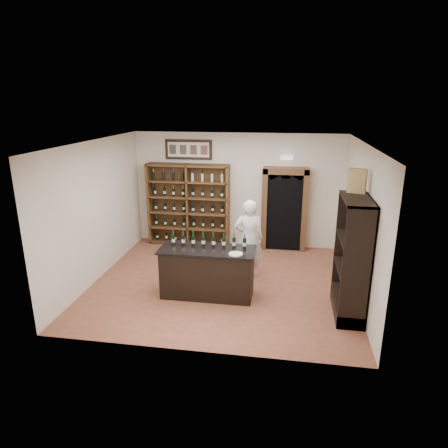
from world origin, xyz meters
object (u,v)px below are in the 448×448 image
Objects in this scene: side_cabinet at (352,276)px; shopkeeper at (249,239)px; tasting_counter at (207,272)px; counter_bottle_0 at (173,239)px; wine_shelf at (189,205)px; wine_crate at (357,181)px.

shopkeeper is at bearing 145.56° from side_cabinet.
counter_bottle_0 is (-0.72, 0.13, 0.61)m from tasting_counter.
counter_bottle_0 is 0.17× the size of shopkeeper.
wine_shelf is at bearing 139.79° from side_cabinet.
wine_shelf is 3.19m from tasting_counter.
shopkeeper is at bearing 175.45° from wine_crate.
shopkeeper is at bearing 33.45° from counter_bottle_0.
tasting_counter is (1.10, -2.93, -0.61)m from wine_shelf.
shopkeeper is at bearing 56.61° from tasting_counter.
wine_crate reaches higher than tasting_counter.
tasting_counter is at bearing 49.61° from shopkeeper.
wine_shelf is 4.93m from wine_crate.
side_cabinet reaches higher than tasting_counter.
wine_shelf is 2.82m from counter_bottle_0.
shopkeeper is (0.71, 1.08, 0.38)m from tasting_counter.
tasting_counter is at bearing -69.44° from wine_shelf.
side_cabinet is at bearing -67.50° from wine_crate.
counter_bottle_0 is at bearing 172.82° from side_cabinet.
wine_shelf reaches higher than tasting_counter.
wine_crate is (3.82, -2.83, 1.32)m from wine_shelf.
side_cabinet reaches higher than counter_bottle_0.
wine_crate is at bearing 91.00° from side_cabinet.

